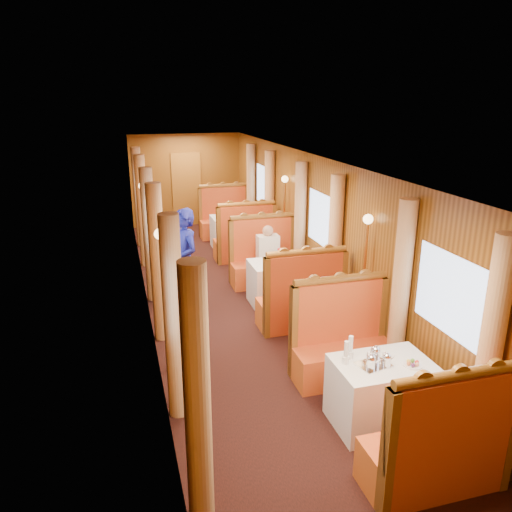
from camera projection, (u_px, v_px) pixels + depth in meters
name	position (u px, v px, depth m)	size (l,w,h in m)	color
floor	(239.00, 307.00, 8.60)	(3.00, 12.00, 0.01)	black
ceiling	(237.00, 161.00, 7.82)	(3.00, 12.00, 0.01)	silver
wall_far	(186.00, 180.00, 13.70)	(3.00, 2.50, 0.01)	brown
wall_left	(145.00, 245.00, 7.82)	(12.00, 2.50, 0.01)	brown
wall_right	(323.00, 231.00, 8.60)	(12.00, 2.50, 0.01)	brown
doorway_far	(187.00, 189.00, 13.75)	(0.80, 0.04, 2.00)	#915E21
table_near	(381.00, 393.00, 5.47)	(1.05, 0.72, 0.75)	white
banquette_near_fwd	(437.00, 450.00, 4.52)	(1.30, 0.55, 1.34)	#B42614
banquette_near_aft	(342.00, 346.00, 6.38)	(1.30, 0.55, 1.34)	#B42614
table_mid	(280.00, 283.00, 8.67)	(1.05, 0.72, 0.75)	white
banquette_mid_fwd	(301.00, 302.00, 7.73)	(1.30, 0.55, 1.34)	#B42614
banquette_mid_aft	(264.00, 262.00, 9.59)	(1.30, 0.55, 1.34)	#B42614
table_far	(234.00, 232.00, 11.88)	(1.05, 0.72, 0.75)	white
banquette_far_fwd	(245.00, 241.00, 10.93)	(1.30, 0.55, 1.34)	#B42614
banquette_far_aft	(225.00, 220.00, 12.79)	(1.30, 0.55, 1.34)	#B42614
tea_tray	(373.00, 365.00, 5.30)	(0.34, 0.26, 0.01)	silver
teapot_left	(371.00, 364.00, 5.19)	(0.17, 0.13, 0.14)	silver
teapot_right	(386.00, 362.00, 5.25)	(0.16, 0.12, 0.13)	silver
teapot_back	(375.00, 356.00, 5.35)	(0.17, 0.13, 0.14)	silver
fruit_plate	(413.00, 364.00, 5.29)	(0.20, 0.20, 0.05)	white
cup_inboard	(346.00, 355.00, 5.30)	(0.08, 0.08, 0.26)	white
cup_outboard	(350.00, 349.00, 5.42)	(0.08, 0.08, 0.26)	white
rose_vase_mid	(279.00, 252.00, 8.52)	(0.06, 0.06, 0.36)	silver
rose_vase_far	(234.00, 209.00, 11.73)	(0.06, 0.06, 0.36)	silver
window_left_near	(171.00, 329.00, 4.56)	(1.20, 0.90, 0.01)	#90ADD4
curtain_left_near_a	(197.00, 401.00, 3.96)	(0.22, 0.22, 2.35)	tan
curtain_left_near_b	(174.00, 320.00, 5.39)	(0.22, 0.22, 2.35)	tan
window_right_near	(451.00, 295.00, 5.32)	(1.20, 0.90, 0.01)	#90ADD4
curtain_right_near_a	(490.00, 354.00, 4.67)	(0.22, 0.22, 2.35)	tan
curtain_right_near_b	(400.00, 294.00, 6.10)	(0.22, 0.22, 2.35)	tan
window_left_mid	(145.00, 232.00, 7.77)	(1.20, 0.90, 0.01)	#90ADD4
curtain_left_mid_a	(158.00, 264.00, 7.16)	(0.22, 0.22, 2.35)	tan
curtain_left_mid_b	(150.00, 236.00, 8.59)	(0.22, 0.22, 2.35)	tan
window_right_mid	(322.00, 220.00, 8.53)	(1.20, 0.90, 0.01)	#90ADD4
curtain_right_mid_a	(335.00, 249.00, 7.87)	(0.22, 0.22, 2.35)	tan
curtain_right_mid_b	(300.00, 225.00, 9.30)	(0.22, 0.22, 2.35)	tan
window_left_far	(135.00, 192.00, 10.97)	(1.20, 0.90, 0.01)	#90ADD4
curtain_left_far_a	(143.00, 212.00, 10.37)	(0.22, 0.22, 2.35)	tan
curtain_left_far_b	(139.00, 197.00, 11.80)	(0.22, 0.22, 2.35)	tan
window_right_far	(264.00, 186.00, 11.73)	(1.20, 0.90, 0.01)	#90ADD4
curtain_right_far_a	(269.00, 204.00, 11.08)	(0.22, 0.22, 2.35)	tan
curtain_right_far_b	(251.00, 192.00, 12.51)	(0.22, 0.22, 2.35)	tan
sconce_left_fore	(162.00, 272.00, 6.21)	(0.14, 0.14, 1.95)	#BF8C3F
sconce_right_fore	(366.00, 254.00, 6.93)	(0.14, 0.14, 1.95)	#BF8C3F
sconce_left_aft	(144.00, 212.00, 9.41)	(0.14, 0.14, 1.95)	#BF8C3F
sconce_right_aft	(284.00, 203.00, 10.13)	(0.14, 0.14, 1.95)	#BF8C3F
steward	(185.00, 261.00, 8.18)	(0.65, 0.42, 1.77)	navy
passenger	(268.00, 250.00, 9.23)	(0.40, 0.44, 0.76)	beige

